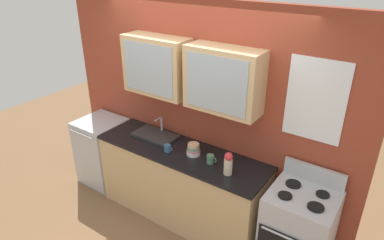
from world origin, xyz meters
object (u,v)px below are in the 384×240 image
object	(u,v)px
bowl_stack	(194,150)
cup_near_bowls	(211,159)
stove_range	(297,233)
cup_near_sink	(168,148)
vase	(228,163)
dishwasher	(103,151)
sink_faucet	(156,135)

from	to	relation	value
bowl_stack	cup_near_bowls	distance (m)	0.26
stove_range	cup_near_sink	xyz separation A→B (m)	(-1.54, -0.10, 0.50)
stove_range	cup_near_bowls	xyz separation A→B (m)	(-1.01, -0.02, 0.51)
vase	dishwasher	distance (m)	2.12
cup_near_bowls	cup_near_sink	bearing A→B (deg)	-172.16
cup_near_sink	cup_near_bowls	xyz separation A→B (m)	(0.53, 0.07, 0.01)
sink_faucet	cup_near_bowls	size ratio (longest dim) A/B	4.71
cup_near_bowls	bowl_stack	bearing A→B (deg)	170.17
bowl_stack	cup_near_bowls	world-z (taller)	bowl_stack
cup_near_sink	dishwasher	distance (m)	1.36
sink_faucet	cup_near_bowls	world-z (taller)	sink_faucet
sink_faucet	vase	xyz separation A→B (m)	(1.13, -0.19, 0.11)
cup_near_sink	cup_near_bowls	bearing A→B (deg)	7.84
vase	cup_near_bowls	distance (m)	0.27
vase	stove_range	bearing A→B (deg)	6.88
cup_near_sink	dishwasher	xyz separation A→B (m)	(-1.25, 0.09, -0.51)
sink_faucet	cup_near_sink	xyz separation A→B (m)	(0.35, -0.20, 0.02)
stove_range	sink_faucet	size ratio (longest dim) A/B	2.02
cup_near_bowls	dishwasher	xyz separation A→B (m)	(-1.78, 0.02, -0.52)
stove_range	cup_near_bowls	world-z (taller)	stove_range
cup_near_bowls	dishwasher	distance (m)	1.85
vase	cup_near_bowls	size ratio (longest dim) A/B	2.14
vase	cup_near_sink	distance (m)	0.78
dishwasher	cup_near_bowls	bearing A→B (deg)	-0.61
bowl_stack	dishwasher	bearing A→B (deg)	-179.08
stove_range	cup_near_sink	bearing A→B (deg)	-176.43
stove_range	vase	size ratio (longest dim) A/B	4.47
stove_range	vase	xyz separation A→B (m)	(-0.76, -0.09, 0.58)
sink_faucet	bowl_stack	xyz separation A→B (m)	(0.63, -0.08, 0.04)
stove_range	sink_faucet	bearing A→B (deg)	176.88
stove_range	sink_faucet	world-z (taller)	sink_faucet
bowl_stack	cup_near_bowls	xyz separation A→B (m)	(0.25, -0.04, -0.01)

